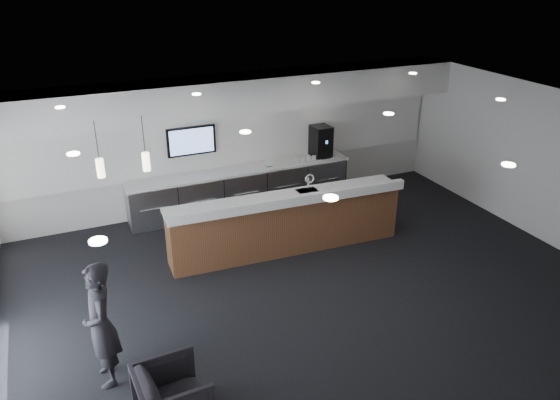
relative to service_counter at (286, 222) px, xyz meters
name	(u,v)px	position (x,y,z in m)	size (l,w,h in m)	color
ground	(316,290)	(-0.14, -1.52, -0.58)	(10.00, 10.00, 0.00)	black
ceiling	(321,120)	(-0.14, -1.52, 2.42)	(10.00, 8.00, 0.02)	black
back_wall	(235,140)	(-0.14, 2.48, 0.92)	(10.00, 0.02, 3.00)	silver
right_wall	(547,167)	(4.86, -1.52, 0.92)	(0.02, 8.00, 3.00)	silver
soffit_bulkhead	(240,93)	(-0.14, 2.03, 2.07)	(10.00, 0.90, 0.70)	silver
alcove_panel	(235,137)	(-0.14, 2.45, 1.02)	(9.80, 0.06, 1.40)	silver
back_credenza	(242,189)	(-0.14, 2.11, -0.10)	(5.06, 0.66, 0.95)	gray
wall_tv	(191,141)	(-1.14, 2.38, 1.07)	(1.05, 0.08, 0.62)	black
pendant_left	(153,173)	(-2.54, -0.72, 1.67)	(0.12, 0.12, 0.30)	#FFF3C6
pendant_right	(105,180)	(-3.24, -0.72, 1.67)	(0.12, 0.12, 0.30)	#FFF3C6
ceiling_can_lights	(321,122)	(-0.14, -1.52, 2.39)	(7.00, 5.00, 0.02)	white
service_counter	(286,222)	(0.00, 0.00, 0.00)	(4.62, 0.99, 1.49)	#582D1D
coffee_machine	(321,141)	(1.87, 2.19, 0.73)	(0.43, 0.55, 0.72)	black
info_sign_left	(270,161)	(0.52, 2.04, 0.49)	(0.17, 0.02, 0.23)	silver
info_sign_right	(270,162)	(0.50, 2.01, 0.48)	(0.17, 0.02, 0.22)	silver
armchair	(173,397)	(-3.03, -3.37, -0.20)	(0.82, 0.84, 0.77)	black
lounge_guest	(101,325)	(-3.67, -2.30, 0.31)	(0.65, 0.43, 1.77)	black
cup_0	(314,158)	(1.61, 2.00, 0.42)	(0.10, 0.10, 0.09)	white
cup_1	(309,159)	(1.47, 2.00, 0.42)	(0.10, 0.10, 0.09)	white
cup_2	(303,159)	(1.33, 2.00, 0.42)	(0.10, 0.10, 0.09)	white
cup_3	(298,160)	(1.19, 2.00, 0.42)	(0.10, 0.10, 0.09)	white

